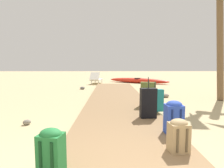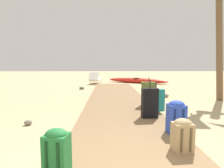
% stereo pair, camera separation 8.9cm
% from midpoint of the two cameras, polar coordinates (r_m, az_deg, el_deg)
% --- Properties ---
extents(ground_plane, '(60.00, 60.00, 0.00)m').
position_cam_midpoint_polar(ground_plane, '(5.72, 2.30, -7.15)').
color(ground_plane, tan).
extents(boardwalk, '(2.01, 10.48, 0.08)m').
position_cam_midpoint_polar(boardwalk, '(6.73, 1.84, -4.79)').
color(boardwalk, olive).
rests_on(boardwalk, ground).
extents(suitcase_black, '(0.38, 0.22, 0.86)m').
position_cam_midpoint_polar(suitcase_black, '(4.39, 11.54, -5.68)').
color(suitcase_black, black).
rests_on(suitcase_black, boardwalk).
extents(backpack_tan, '(0.28, 0.26, 0.47)m').
position_cam_midpoint_polar(backpack_tan, '(2.87, 20.49, -14.20)').
color(backpack_tan, tan).
rests_on(backpack_tan, boardwalk).
extents(suitcase_olive, '(0.46, 0.26, 0.85)m').
position_cam_midpoint_polar(suitcase_olive, '(5.58, 11.36, -3.04)').
color(suitcase_olive, olive).
rests_on(suitcase_olive, boardwalk).
extents(backpack_blue, '(0.30, 0.28, 0.59)m').
position_cam_midpoint_polar(backpack_blue, '(3.52, 18.97, -9.30)').
color(backpack_blue, '#2847B7').
rests_on(backpack_blue, boardwalk).
extents(suitcase_teal, '(0.45, 0.21, 0.77)m').
position_cam_midpoint_polar(suitcase_teal, '(5.03, 13.35, -4.83)').
color(suitcase_teal, '#197A7F').
rests_on(suitcase_teal, boardwalk).
extents(backpack_green, '(0.30, 0.27, 0.52)m').
position_cam_midpoint_polar(backpack_green, '(2.29, -16.94, -18.69)').
color(backpack_green, '#237538').
rests_on(backpack_green, boardwalk).
extents(lounge_chair, '(0.84, 1.62, 0.78)m').
position_cam_midpoint_polar(lounge_chair, '(12.59, -4.61, 1.56)').
color(lounge_chair, white).
rests_on(lounge_chair, ground).
extents(kayak, '(4.08, 2.77, 0.36)m').
position_cam_midpoint_polar(kayak, '(13.19, 8.04, 1.05)').
color(kayak, red).
rests_on(kayak, ground).
extents(rock_left_far, '(0.21, 0.20, 0.11)m').
position_cam_midpoint_polar(rock_left_far, '(4.50, -23.97, -10.58)').
color(rock_left_far, gray).
rests_on(rock_left_far, ground).
extents(rock_right_mid, '(0.41, 0.43, 0.16)m').
position_cam_midpoint_polar(rock_right_mid, '(7.66, 14.27, -3.33)').
color(rock_right_mid, slate).
rests_on(rock_right_mid, ground).
extents(rock_right_near, '(0.32, 0.31, 0.14)m').
position_cam_midpoint_polar(rock_right_near, '(7.72, 16.37, -3.40)').
color(rock_right_near, gray).
rests_on(rock_right_near, ground).
extents(rock_left_near, '(0.34, 0.33, 0.14)m').
position_cam_midpoint_polar(rock_left_near, '(9.91, -8.74, -1.20)').
color(rock_left_near, slate).
rests_on(rock_left_near, ground).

